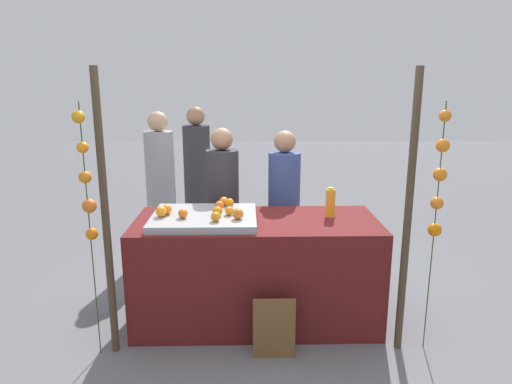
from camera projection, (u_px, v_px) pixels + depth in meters
name	position (u px, v px, depth m)	size (l,w,h in m)	color
ground_plane	(256.00, 318.00, 3.97)	(24.00, 24.00, 0.00)	slate
stall_counter	(256.00, 270.00, 3.86)	(2.01, 0.85, 0.89)	#5B1919
orange_tray	(204.00, 218.00, 3.71)	(0.84, 0.69, 0.06)	#9EA0A5
orange_0	(230.00, 203.00, 3.91)	(0.07, 0.07, 0.07)	orange
orange_1	(167.00, 209.00, 3.70)	(0.08, 0.08, 0.08)	orange
orange_2	(224.00, 201.00, 3.96)	(0.08, 0.08, 0.08)	orange
orange_3	(183.00, 213.00, 3.59)	(0.08, 0.08, 0.08)	orange
orange_4	(216.00, 217.00, 3.51)	(0.07, 0.07, 0.07)	orange
orange_5	(229.00, 211.00, 3.68)	(0.07, 0.07, 0.07)	orange
orange_6	(219.00, 205.00, 3.84)	(0.07, 0.07, 0.07)	orange
orange_7	(238.00, 214.00, 3.57)	(0.09, 0.09, 0.09)	orange
orange_8	(161.00, 211.00, 3.63)	(0.09, 0.09, 0.09)	orange
orange_9	(217.00, 211.00, 3.64)	(0.08, 0.08, 0.08)	orange
juice_bottle	(330.00, 203.00, 3.82)	(0.08, 0.08, 0.25)	orange
chalkboard_sign	(274.00, 329.00, 3.36)	(0.31, 0.03, 0.48)	brown
vendor_left	(223.00, 214.00, 4.50)	(0.32, 0.32, 1.57)	#333338
vendor_right	(284.00, 215.00, 4.51)	(0.31, 0.31, 1.55)	#384C8C
crowd_person_0	(197.00, 179.00, 5.85)	(0.34, 0.34, 1.69)	#333338
crowd_person_1	(161.00, 189.00, 5.33)	(0.34, 0.34, 1.67)	#99999E
canopy_post_left	(106.00, 218.00, 3.25)	(0.06, 0.06, 2.10)	#473828
canopy_post_right	(408.00, 216.00, 3.29)	(0.06, 0.06, 2.10)	#473828
garland_strand_left	(86.00, 183.00, 3.15)	(0.11, 0.10, 1.87)	#2D4C23
garland_strand_right	(439.00, 181.00, 3.24)	(0.10, 0.11, 1.87)	#2D4C23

